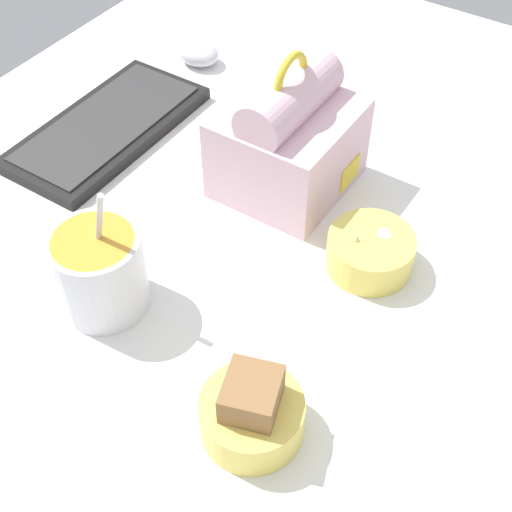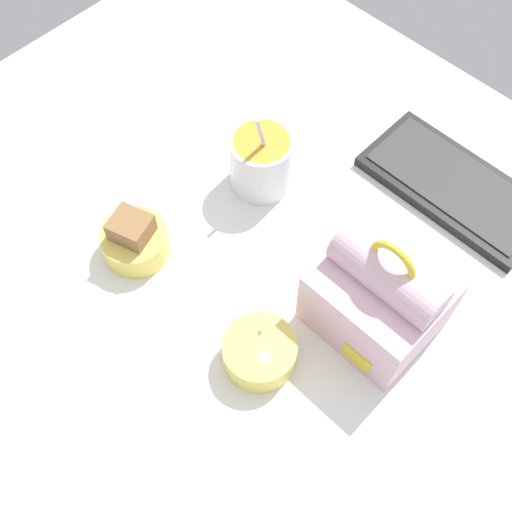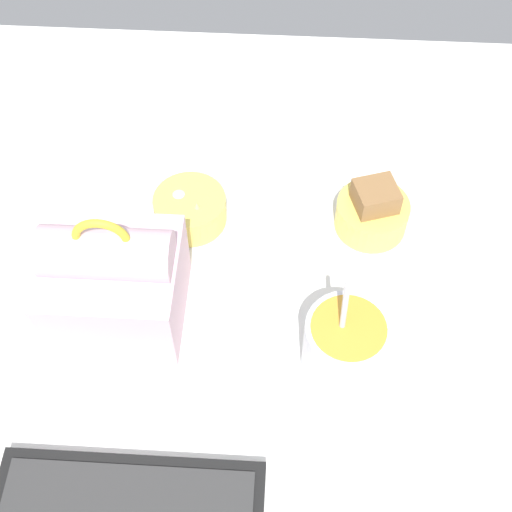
% 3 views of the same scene
% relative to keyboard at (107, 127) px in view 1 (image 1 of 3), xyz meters
% --- Properties ---
extents(desk_surface, '(1.40, 1.10, 0.02)m').
position_rel_keyboard_xyz_m(desk_surface, '(-0.09, -0.31, -0.02)').
color(desk_surface, white).
rests_on(desk_surface, ground).
extents(keyboard, '(0.30, 0.15, 0.02)m').
position_rel_keyboard_xyz_m(keyboard, '(0.00, 0.00, 0.00)').
color(keyboard, black).
rests_on(keyboard, desk_surface).
extents(lunch_bag, '(0.17, 0.16, 0.20)m').
position_rel_keyboard_xyz_m(lunch_bag, '(0.05, -0.27, 0.06)').
color(lunch_bag, beige).
rests_on(lunch_bag, desk_surface).
extents(soup_cup, '(0.10, 0.10, 0.17)m').
position_rel_keyboard_xyz_m(soup_cup, '(-0.24, -0.21, 0.04)').
color(soup_cup, silver).
rests_on(soup_cup, desk_surface).
extents(bento_bowl_sandwich, '(0.10, 0.10, 0.08)m').
position_rel_keyboard_xyz_m(bento_bowl_sandwich, '(-0.28, -0.44, 0.02)').
color(bento_bowl_sandwich, '#EFD65B').
rests_on(bento_bowl_sandwich, desk_surface).
extents(bento_bowl_snacks, '(0.10, 0.10, 0.05)m').
position_rel_keyboard_xyz_m(bento_bowl_snacks, '(-0.02, -0.43, 0.01)').
color(bento_bowl_snacks, '#EFD65B').
rests_on(bento_bowl_snacks, desk_surface).
extents(computer_mouse, '(0.06, 0.07, 0.03)m').
position_rel_keyboard_xyz_m(computer_mouse, '(0.22, -0.00, 0.01)').
color(computer_mouse, silver).
rests_on(computer_mouse, desk_surface).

